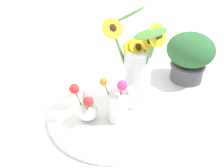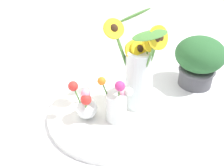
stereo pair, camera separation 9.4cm
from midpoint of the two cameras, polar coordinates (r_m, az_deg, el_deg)
name	(u,v)px [view 2 (the right image)]	position (r m, az deg, el deg)	size (l,w,h in m)	color
ground_plane	(123,134)	(0.96, 5.29, -10.93)	(6.00, 6.00, 0.00)	silver
serving_tray	(112,113)	(1.03, 2.65, -6.52)	(0.49, 0.49, 0.02)	white
mason_jar_sunflowers	(139,70)	(0.98, 8.64, 2.84)	(0.22, 0.25, 0.38)	silver
vase_small_center	(117,104)	(0.94, 3.90, -4.38)	(0.11, 0.08, 0.19)	white
vase_bulb_right	(86,105)	(0.95, -2.97, -4.63)	(0.09, 0.09, 0.16)	white
potted_plant	(199,60)	(1.22, 20.56, 4.92)	(0.21, 0.21, 0.23)	#4C4C51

